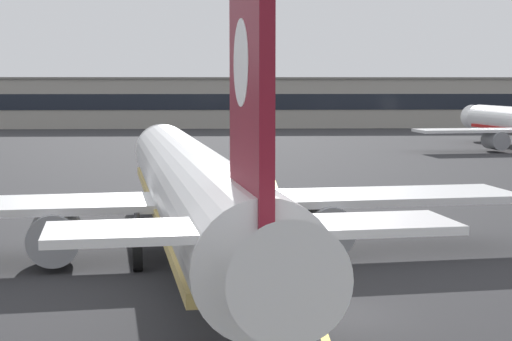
# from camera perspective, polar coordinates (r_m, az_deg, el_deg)

# --- Properties ---
(ground_plane) EXTENTS (400.00, 400.00, 0.00)m
(ground_plane) POSITION_cam_1_polar(r_m,az_deg,el_deg) (29.62, 5.74, -10.04)
(ground_plane) COLOR #2D2D30
(taxiway_centreline) EXTENTS (4.63, 179.96, 0.01)m
(taxiway_centreline) POSITION_cam_1_polar(r_m,az_deg,el_deg) (58.87, 1.63, -1.90)
(taxiway_centreline) COLOR yellow
(taxiway_centreline) RESTS_ON ground
(airliner_foreground) EXTENTS (32.36, 41.45, 11.65)m
(airliner_foreground) POSITION_cam_1_polar(r_m,az_deg,el_deg) (38.10, -4.48, -1.22)
(airliner_foreground) COLOR white
(airliner_foreground) RESTS_ON ground
(safety_cone_by_nose_gear) EXTENTS (0.44, 0.44, 0.55)m
(safety_cone_by_nose_gear) POSITION_cam_1_polar(r_m,az_deg,el_deg) (55.09, -2.16, -2.19)
(safety_cone_by_nose_gear) COLOR orange
(safety_cone_by_nose_gear) RESTS_ON ground
(terminal_building) EXTENTS (151.73, 12.40, 9.13)m
(terminal_building) POSITION_cam_1_polar(r_m,az_deg,el_deg) (152.09, -3.28, 4.75)
(terminal_building) COLOR #9E998E
(terminal_building) RESTS_ON ground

